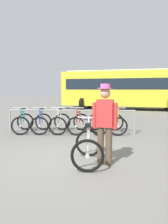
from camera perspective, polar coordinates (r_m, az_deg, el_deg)
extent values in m
plane|color=slate|center=(5.20, -3.96, -12.07)|extent=(80.00, 80.00, 0.00)
cylinder|color=#99999E|center=(8.42, -18.85, -2.41)|extent=(0.06, 0.06, 0.85)
cylinder|color=#99999E|center=(8.01, 13.21, -2.66)|extent=(0.06, 0.06, 0.85)
cylinder|color=#99999E|center=(7.84, -3.25, 0.44)|extent=(4.54, 0.43, 0.05)
torus|color=black|center=(8.96, -15.16, -2.42)|extent=(0.66, 0.22, 0.66)
cylinder|color=#B7B7BC|center=(8.96, -15.16, -2.42)|extent=(0.09, 0.08, 0.08)
torus|color=black|center=(7.97, -16.37, -3.49)|extent=(0.66, 0.22, 0.66)
cylinder|color=#B7B7BC|center=(7.97, -16.37, -3.49)|extent=(0.09, 0.08, 0.08)
cube|color=teal|center=(8.43, -15.78, -1.41)|extent=(0.24, 0.90, 0.04)
cube|color=teal|center=(8.36, -15.88, 0.08)|extent=(0.17, 0.61, 0.04)
cylinder|color=teal|center=(8.60, -15.57, -0.92)|extent=(0.03, 0.03, 0.55)
cube|color=black|center=(8.57, -15.62, 0.90)|extent=(0.17, 0.26, 0.06)
cylinder|color=teal|center=(8.04, -16.28, -1.13)|extent=(0.03, 0.03, 0.63)
cylinder|color=#B7B7BC|center=(8.01, -16.34, 1.11)|extent=(0.51, 0.14, 0.03)
torus|color=black|center=(8.77, -10.64, -2.48)|extent=(0.66, 0.18, 0.66)
cylinder|color=#B7B7BC|center=(8.77, -10.64, -2.48)|extent=(0.09, 0.07, 0.08)
torus|color=black|center=(7.78, -11.64, -3.59)|extent=(0.66, 0.18, 0.66)
cylinder|color=#B7B7BC|center=(7.78, -11.64, -3.59)|extent=(0.09, 0.07, 0.08)
cube|color=#2D56B7|center=(8.24, -11.14, -1.46)|extent=(0.19, 0.91, 0.04)
cube|color=#2D56B7|center=(8.17, -11.22, 0.06)|extent=(0.14, 0.61, 0.04)
cylinder|color=#2D56B7|center=(8.42, -10.97, -0.96)|extent=(0.03, 0.03, 0.55)
cube|color=black|center=(8.39, -11.01, 0.90)|extent=(0.16, 0.26, 0.06)
cylinder|color=#2D56B7|center=(7.85, -11.55, -1.18)|extent=(0.03, 0.03, 0.63)
cylinder|color=#B7B7BC|center=(7.82, -11.60, 1.11)|extent=(0.52, 0.12, 0.03)
torus|color=black|center=(8.64, -5.74, -2.54)|extent=(0.66, 0.12, 0.66)
cylinder|color=#B7B7BC|center=(8.64, -5.74, -2.54)|extent=(0.08, 0.07, 0.08)
torus|color=black|center=(7.65, -6.93, -3.68)|extent=(0.66, 0.12, 0.66)
cylinder|color=#B7B7BC|center=(7.65, -6.93, -3.68)|extent=(0.08, 0.07, 0.08)
cube|color=silver|center=(8.11, -6.32, -1.50)|extent=(0.10, 0.92, 0.04)
cube|color=silver|center=(8.03, -6.40, 0.04)|extent=(0.08, 0.61, 0.04)
cylinder|color=silver|center=(8.28, -6.11, -0.99)|extent=(0.03, 0.03, 0.55)
cube|color=black|center=(8.25, -6.13, 0.90)|extent=(0.14, 0.25, 0.06)
cylinder|color=silver|center=(7.72, -6.80, -1.22)|extent=(0.03, 0.03, 0.63)
cylinder|color=#B7B7BC|center=(7.69, -6.83, 1.11)|extent=(0.52, 0.06, 0.03)
torus|color=black|center=(8.56, -0.70, -2.59)|extent=(0.66, 0.11, 0.66)
cylinder|color=#B7B7BC|center=(8.56, -0.70, -2.59)|extent=(0.08, 0.07, 0.08)
torus|color=black|center=(7.58, -2.12, -3.72)|extent=(0.66, 0.11, 0.66)
cylinder|color=#B7B7BC|center=(7.58, -2.12, -3.72)|extent=(0.08, 0.07, 0.08)
cube|color=red|center=(8.04, -1.37, -1.54)|extent=(0.08, 0.92, 0.04)
cube|color=red|center=(7.96, -1.45, 0.02)|extent=(0.07, 0.61, 0.04)
cylinder|color=red|center=(8.21, -1.12, -1.02)|extent=(0.03, 0.03, 0.55)
cube|color=black|center=(8.18, -1.13, 0.89)|extent=(0.13, 0.25, 0.06)
cylinder|color=red|center=(7.65, -1.94, -1.25)|extent=(0.03, 0.03, 0.63)
cylinder|color=#B7B7BC|center=(7.62, -1.95, 1.11)|extent=(0.52, 0.05, 0.03)
torus|color=black|center=(8.56, 3.12, -2.60)|extent=(0.66, 0.22, 0.66)
cylinder|color=#B7B7BC|center=(8.56, 3.12, -2.60)|extent=(0.09, 0.08, 0.08)
torus|color=black|center=(7.56, 4.17, -3.76)|extent=(0.66, 0.22, 0.66)
cylinder|color=#B7B7BC|center=(7.56, 4.17, -3.76)|extent=(0.09, 0.08, 0.08)
cube|color=black|center=(8.03, 3.62, -1.56)|extent=(0.22, 0.91, 0.04)
cube|color=black|center=(7.95, 3.69, 0.00)|extent=(0.16, 0.61, 0.04)
cylinder|color=black|center=(8.20, 3.44, -1.04)|extent=(0.03, 0.03, 0.55)
cube|color=black|center=(8.17, 3.45, 0.87)|extent=(0.17, 0.26, 0.06)
cylinder|color=black|center=(7.63, 4.05, -1.27)|extent=(0.03, 0.03, 0.63)
cylinder|color=#B7B7BC|center=(7.60, 4.07, 1.08)|extent=(0.51, 0.13, 0.03)
torus|color=black|center=(8.61, 8.21, -2.60)|extent=(0.66, 0.13, 0.66)
cylinder|color=#B7B7BC|center=(8.61, 8.21, -2.60)|extent=(0.08, 0.07, 0.08)
torus|color=black|center=(7.61, 8.98, -3.76)|extent=(0.66, 0.13, 0.66)
cylinder|color=#B7B7BC|center=(7.61, 8.98, -3.76)|extent=(0.08, 0.07, 0.08)
cube|color=yellow|center=(8.07, 8.60, -1.57)|extent=(0.11, 0.92, 0.04)
cube|color=yellow|center=(8.00, 8.66, -0.02)|extent=(0.08, 0.61, 0.04)
cylinder|color=yellow|center=(8.25, 8.47, -1.06)|extent=(0.03, 0.03, 0.55)
cube|color=black|center=(8.22, 8.50, 0.85)|extent=(0.14, 0.25, 0.06)
cylinder|color=yellow|center=(7.68, 8.92, -1.29)|extent=(0.03, 0.03, 0.63)
cylinder|color=#B7B7BC|center=(7.65, 8.95, 1.06)|extent=(0.52, 0.07, 0.03)
torus|color=black|center=(4.28, 0.89, -11.44)|extent=(0.66, 0.10, 0.66)
cylinder|color=#B7B7BC|center=(4.28, 0.89, -11.44)|extent=(0.08, 0.07, 0.08)
torus|color=black|center=(5.26, 1.36, -8.10)|extent=(0.66, 0.10, 0.66)
cylinder|color=#B7B7BC|center=(5.26, 1.36, -8.10)|extent=(0.08, 0.07, 0.08)
cube|color=silver|center=(4.71, 1.16, -6.96)|extent=(0.10, 0.92, 0.04)
cube|color=silver|center=(4.71, 1.18, -4.16)|extent=(0.08, 0.61, 0.04)
cylinder|color=silver|center=(4.52, 1.07, -6.87)|extent=(0.03, 0.03, 0.55)
cube|color=black|center=(4.47, 1.08, -3.43)|extent=(0.14, 0.25, 0.06)
cylinder|color=silver|center=(5.07, 1.32, -4.99)|extent=(0.03, 0.03, 0.63)
cylinder|color=#B7B7BC|center=(5.02, 1.33, -1.46)|extent=(0.52, 0.06, 0.03)
cube|color=gray|center=(5.18, 1.38, -2.57)|extent=(0.27, 0.22, 0.22)
cylinder|color=brown|center=(4.68, 6.55, -8.91)|extent=(0.14, 0.14, 0.82)
cylinder|color=brown|center=(4.71, 4.36, -8.79)|extent=(0.14, 0.14, 0.82)
cube|color=red|center=(4.57, 5.54, -0.33)|extent=(0.37, 0.25, 0.58)
cylinder|color=red|center=(4.52, 8.24, -1.07)|extent=(0.09, 0.09, 0.55)
cylinder|color=red|center=(4.60, 2.79, -0.90)|extent=(0.09, 0.09, 0.55)
sphere|color=tan|center=(4.54, 5.59, 4.94)|extent=(0.22, 0.22, 0.22)
cylinder|color=#E05999|center=(4.54, 5.61, 6.20)|extent=(0.32, 0.32, 0.02)
cylinder|color=#E05999|center=(4.54, 5.61, 6.83)|extent=(0.20, 0.20, 0.09)
cube|color=yellow|center=(17.76, 10.79, 6.05)|extent=(10.27, 4.06, 2.70)
cube|color=#19232D|center=(17.77, 10.81, 7.18)|extent=(9.48, 3.95, 0.84)
cube|color=silver|center=(17.82, 10.88, 10.52)|extent=(9.24, 3.65, 0.08)
cylinder|color=black|center=(17.20, -0.54, 2.16)|extent=(0.39, 0.93, 0.90)
cylinder|color=black|center=(19.60, 1.56, 2.63)|extent=(0.39, 0.93, 0.90)
cylinder|color=black|center=(19.04, 20.87, 2.14)|extent=(0.39, 0.93, 0.90)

